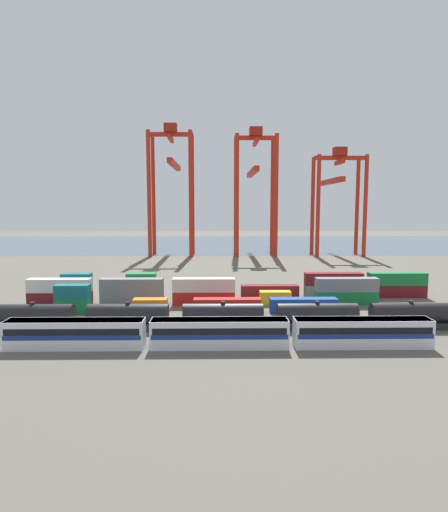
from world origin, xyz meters
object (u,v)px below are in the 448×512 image
object	(u,v)px
shipping_container_18	(206,291)
gantry_crane_west	(172,177)
freight_tank_row	(223,316)
shipping_container_2	(150,306)
shipping_container_11	(275,298)
gantry_crane_central	(255,180)
passenger_train	(219,332)
gantry_crane_east	(337,190)
shipping_container_3	(227,306)
shipping_container_16	(142,292)

from	to	relation	value
shipping_container_18	gantry_crane_west	size ratio (longest dim) A/B	0.12
freight_tank_row	gantry_crane_west	bearing A→B (deg)	99.99
shipping_container_2	freight_tank_row	bearing A→B (deg)	-39.22
shipping_container_11	gantry_crane_central	xyz separation A→B (m)	(3.36, 88.05, 27.82)
shipping_container_2	shipping_container_18	world-z (taller)	same
passenger_train	shipping_container_11	size ratio (longest dim) A/B	9.55
gantry_crane_central	gantry_crane_east	bearing A→B (deg)	-0.53
shipping_container_3	shipping_container_18	xyz separation A→B (m)	(-4.20, 13.04, 0.00)
freight_tank_row	shipping_container_16	world-z (taller)	freight_tank_row
shipping_container_16	shipping_container_18	bearing A→B (deg)	0.00
shipping_container_16	shipping_container_18	distance (m)	13.48
shipping_container_2	shipping_container_11	distance (m)	24.30
passenger_train	shipping_container_2	distance (m)	22.85
passenger_train	shipping_container_16	distance (m)	36.10
shipping_container_3	gantry_crane_east	world-z (taller)	gantry_crane_east
gantry_crane_east	freight_tank_row	bearing A→B (deg)	-113.73
shipping_container_11	gantry_crane_west	size ratio (longest dim) A/B	0.12
freight_tank_row	shipping_container_2	world-z (taller)	freight_tank_row
shipping_container_2	gantry_crane_west	size ratio (longest dim) A/B	0.12
shipping_container_3	shipping_container_18	bearing A→B (deg)	107.85
gantry_crane_east	gantry_crane_west	bearing A→B (deg)	-179.99
shipping_container_2	gantry_crane_east	bearing A→B (deg)	57.94
shipping_container_3	shipping_container_11	world-z (taller)	same
shipping_container_18	shipping_container_16	bearing A→B (deg)	180.00
shipping_container_16	gantry_crane_central	world-z (taller)	gantry_crane_central
shipping_container_3	gantry_crane_west	distance (m)	100.48
shipping_container_11	gantry_crane_central	bearing A→B (deg)	87.82
shipping_container_3	gantry_crane_west	size ratio (longest dim) A/B	0.24
freight_tank_row	shipping_container_3	distance (m)	10.64
shipping_container_18	gantry_crane_east	bearing A→B (deg)	58.69
shipping_container_11	gantry_crane_east	distance (m)	97.71
shipping_container_18	gantry_crane_east	size ratio (longest dim) A/B	0.15
shipping_container_18	gantry_crane_west	distance (m)	87.54
shipping_container_2	shipping_container_16	xyz separation A→B (m)	(-3.85, 13.04, 0.00)
gantry_crane_west	shipping_container_16	bearing A→B (deg)	-88.83
passenger_train	shipping_container_16	size ratio (longest dim) A/B	9.55
shipping_container_16	shipping_container_18	xyz separation A→B (m)	(13.48, 0.00, 0.00)
passenger_train	shipping_container_18	world-z (taller)	passenger_train
shipping_container_18	gantry_crane_east	xyz separation A→B (m)	(49.41, 81.23, 24.03)
shipping_container_2	gantry_crane_central	bearing A→B (deg)	74.20
passenger_train	gantry_crane_west	bearing A→B (deg)	98.95
freight_tank_row	shipping_container_16	distance (m)	28.99
freight_tank_row	gantry_crane_central	bearing A→B (deg)	82.52
gantry_crane_west	gantry_crane_east	xyz separation A→B (m)	(64.54, 0.01, -4.91)
freight_tank_row	shipping_container_16	size ratio (longest dim) A/B	11.81
gantry_crane_central	shipping_container_18	bearing A→B (deg)	-101.87
shipping_container_11	shipping_container_16	xyz separation A→B (m)	(-27.26, 6.52, 0.00)
passenger_train	gantry_crane_central	world-z (taller)	gantry_crane_central
shipping_container_11	shipping_container_18	xyz separation A→B (m)	(-13.78, 6.52, 0.00)
passenger_train	shipping_container_3	size ratio (longest dim) A/B	4.77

